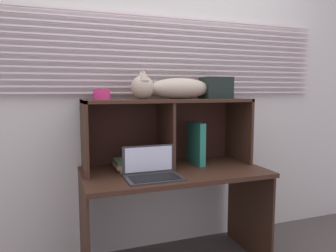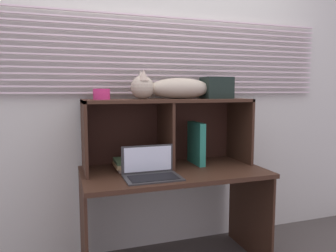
{
  "view_description": "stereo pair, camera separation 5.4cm",
  "coord_description": "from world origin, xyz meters",
  "px_view_note": "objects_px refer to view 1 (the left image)",
  "views": [
    {
      "loc": [
        -0.78,
        -1.86,
        1.26
      ],
      "look_at": [
        0.0,
        0.31,
        1.0
      ],
      "focal_mm": 34.1,
      "sensor_mm": 36.0,
      "label": 1
    },
    {
      "loc": [
        -0.73,
        -1.88,
        1.26
      ],
      "look_at": [
        0.0,
        0.31,
        1.0
      ],
      "focal_mm": 34.1,
      "sensor_mm": 36.0,
      "label": 2
    }
  ],
  "objects_px": {
    "cat": "(172,88)",
    "binder_upright": "(196,143)",
    "storage_box": "(216,88)",
    "small_basket": "(102,94)",
    "book_stack": "(130,164)",
    "laptop": "(152,171)"
  },
  "relations": [
    {
      "from": "cat",
      "to": "laptop",
      "type": "relative_size",
      "value": 2.22
    },
    {
      "from": "binder_upright",
      "to": "book_stack",
      "type": "relative_size",
      "value": 1.47
    },
    {
      "from": "book_stack",
      "to": "storage_box",
      "type": "relative_size",
      "value": 1.02
    },
    {
      "from": "book_stack",
      "to": "small_basket",
      "type": "distance_m",
      "value": 0.53
    },
    {
      "from": "laptop",
      "to": "small_basket",
      "type": "bearing_deg",
      "value": 136.7
    },
    {
      "from": "laptop",
      "to": "book_stack",
      "type": "bearing_deg",
      "value": 108.57
    },
    {
      "from": "book_stack",
      "to": "storage_box",
      "type": "distance_m",
      "value": 0.86
    },
    {
      "from": "laptop",
      "to": "storage_box",
      "type": "bearing_deg",
      "value": 23.65
    },
    {
      "from": "cat",
      "to": "small_basket",
      "type": "height_order",
      "value": "cat"
    },
    {
      "from": "storage_box",
      "to": "small_basket",
      "type": "bearing_deg",
      "value": 180.0
    },
    {
      "from": "cat",
      "to": "storage_box",
      "type": "xyz_separation_m",
      "value": [
        0.36,
        0.0,
        0.0
      ]
    },
    {
      "from": "cat",
      "to": "binder_upright",
      "type": "distance_m",
      "value": 0.46
    },
    {
      "from": "cat",
      "to": "small_basket",
      "type": "distance_m",
      "value": 0.5
    },
    {
      "from": "small_basket",
      "to": "cat",
      "type": "bearing_deg",
      "value": -0.0
    },
    {
      "from": "cat",
      "to": "book_stack",
      "type": "xyz_separation_m",
      "value": [
        -0.32,
        0.01,
        -0.54
      ]
    },
    {
      "from": "binder_upright",
      "to": "small_basket",
      "type": "bearing_deg",
      "value": 180.0
    },
    {
      "from": "small_basket",
      "to": "storage_box",
      "type": "relative_size",
      "value": 0.53
    },
    {
      "from": "cat",
      "to": "small_basket",
      "type": "xyz_separation_m",
      "value": [
        -0.5,
        0.0,
        -0.04
      ]
    },
    {
      "from": "laptop",
      "to": "storage_box",
      "type": "relative_size",
      "value": 1.69
    },
    {
      "from": "binder_upright",
      "to": "cat",
      "type": "bearing_deg",
      "value": -180.0
    },
    {
      "from": "binder_upright",
      "to": "storage_box",
      "type": "bearing_deg",
      "value": 0.0
    },
    {
      "from": "laptop",
      "to": "storage_box",
      "type": "distance_m",
      "value": 0.83
    }
  ]
}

